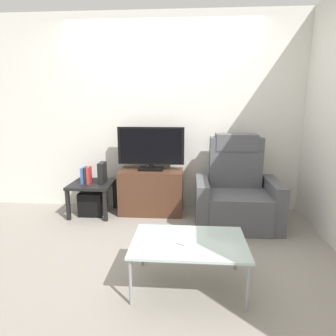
% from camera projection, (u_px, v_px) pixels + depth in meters
% --- Properties ---
extents(ground_plane, '(6.40, 6.40, 0.00)m').
position_uv_depth(ground_plane, '(154.00, 241.00, 3.15)').
color(ground_plane, gray).
extents(wall_back, '(6.40, 0.06, 2.60)m').
position_uv_depth(wall_back, '(163.00, 115.00, 3.96)').
color(wall_back, silver).
rests_on(wall_back, ground).
extents(tv_stand, '(0.83, 0.43, 0.59)m').
position_uv_depth(tv_stand, '(151.00, 191.00, 3.92)').
color(tv_stand, '#4C2D1E').
rests_on(tv_stand, ground).
extents(television, '(0.87, 0.20, 0.57)m').
position_uv_depth(television, '(151.00, 148.00, 3.81)').
color(television, black).
rests_on(television, tv_stand).
extents(recliner_armchair, '(0.98, 0.78, 1.08)m').
position_uv_depth(recliner_armchair, '(236.00, 194.00, 3.55)').
color(recliner_armchair, '#515156').
rests_on(recliner_armchair, ground).
extents(side_table, '(0.54, 0.54, 0.43)m').
position_uv_depth(side_table, '(92.00, 188.00, 3.87)').
color(side_table, black).
rests_on(side_table, ground).
extents(subwoofer_box, '(0.31, 0.31, 0.31)m').
position_uv_depth(subwoofer_box, '(93.00, 202.00, 3.91)').
color(subwoofer_box, black).
rests_on(subwoofer_box, ground).
extents(book_leftmost, '(0.03, 0.13, 0.21)m').
position_uv_depth(book_leftmost, '(83.00, 175.00, 3.82)').
color(book_leftmost, '#3366B2').
rests_on(book_leftmost, side_table).
extents(book_middle, '(0.03, 0.10, 0.21)m').
position_uv_depth(book_middle, '(86.00, 175.00, 3.81)').
color(book_middle, '#262626').
rests_on(book_middle, side_table).
extents(book_rightmost, '(0.03, 0.14, 0.22)m').
position_uv_depth(book_rightmost, '(89.00, 175.00, 3.81)').
color(book_rightmost, red).
rests_on(book_rightmost, side_table).
extents(game_console, '(0.07, 0.20, 0.27)m').
position_uv_depth(game_console, '(102.00, 173.00, 3.82)').
color(game_console, black).
rests_on(game_console, side_table).
extents(coffee_table, '(0.90, 0.60, 0.39)m').
position_uv_depth(coffee_table, '(189.00, 244.00, 2.32)').
color(coffee_table, '#B2C6C1').
rests_on(coffee_table, ground).
extents(cell_phone, '(0.13, 0.17, 0.01)m').
position_uv_depth(cell_phone, '(185.00, 241.00, 2.31)').
color(cell_phone, '#B7B7BC').
rests_on(cell_phone, coffee_table).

